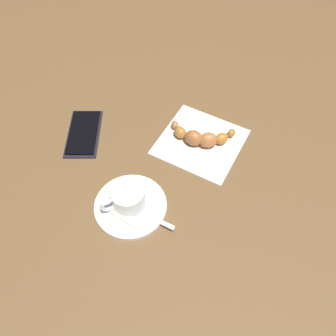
{
  "coord_description": "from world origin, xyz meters",
  "views": [
    {
      "loc": [
        0.39,
        0.15,
        0.61
      ],
      "look_at": [
        -0.0,
        0.01,
        0.02
      ],
      "focal_mm": 35.76,
      "sensor_mm": 36.0,
      "label": 1
    }
  ],
  "objects_px": {
    "espresso_cup": "(127,198)",
    "cell_phone": "(84,133)",
    "napkin": "(200,142)",
    "sugar_packet": "(124,217)",
    "croissant": "(201,137)",
    "saucer": "(131,206)",
    "teaspoon": "(134,208)"
  },
  "relations": [
    {
      "from": "sugar_packet",
      "to": "cell_phone",
      "type": "bearing_deg",
      "value": 149.76
    },
    {
      "from": "napkin",
      "to": "cell_phone",
      "type": "height_order",
      "value": "cell_phone"
    },
    {
      "from": "sugar_packet",
      "to": "napkin",
      "type": "distance_m",
      "value": 0.26
    },
    {
      "from": "croissant",
      "to": "cell_phone",
      "type": "relative_size",
      "value": 0.96
    },
    {
      "from": "teaspoon",
      "to": "napkin",
      "type": "relative_size",
      "value": 0.76
    },
    {
      "from": "saucer",
      "to": "napkin",
      "type": "distance_m",
      "value": 0.23
    },
    {
      "from": "croissant",
      "to": "saucer",
      "type": "bearing_deg",
      "value": -21.56
    },
    {
      "from": "napkin",
      "to": "cell_phone",
      "type": "distance_m",
      "value": 0.28
    },
    {
      "from": "espresso_cup",
      "to": "cell_phone",
      "type": "bearing_deg",
      "value": -127.75
    },
    {
      "from": "napkin",
      "to": "cell_phone",
      "type": "bearing_deg",
      "value": -74.65
    },
    {
      "from": "espresso_cup",
      "to": "sugar_packet",
      "type": "height_order",
      "value": "espresso_cup"
    },
    {
      "from": "espresso_cup",
      "to": "croissant",
      "type": "height_order",
      "value": "espresso_cup"
    },
    {
      "from": "espresso_cup",
      "to": "cell_phone",
      "type": "xyz_separation_m",
      "value": [
        -0.14,
        -0.18,
        -0.03
      ]
    },
    {
      "from": "teaspoon",
      "to": "sugar_packet",
      "type": "xyz_separation_m",
      "value": [
        0.02,
        -0.01,
        0.0
      ]
    },
    {
      "from": "sugar_packet",
      "to": "napkin",
      "type": "relative_size",
      "value": 0.33
    },
    {
      "from": "saucer",
      "to": "napkin",
      "type": "relative_size",
      "value": 0.81
    },
    {
      "from": "espresso_cup",
      "to": "teaspoon",
      "type": "xyz_separation_m",
      "value": [
        0.01,
        0.01,
        -0.02
      ]
    },
    {
      "from": "croissant",
      "to": "sugar_packet",
      "type": "bearing_deg",
      "value": -18.9
    },
    {
      "from": "espresso_cup",
      "to": "teaspoon",
      "type": "bearing_deg",
      "value": 61.63
    },
    {
      "from": "saucer",
      "to": "croissant",
      "type": "distance_m",
      "value": 0.23
    },
    {
      "from": "sugar_packet",
      "to": "napkin",
      "type": "bearing_deg",
      "value": 84.06
    },
    {
      "from": "espresso_cup",
      "to": "croissant",
      "type": "distance_m",
      "value": 0.23
    },
    {
      "from": "napkin",
      "to": "croissant",
      "type": "xyz_separation_m",
      "value": [
        0.0,
        0.0,
        0.02
      ]
    },
    {
      "from": "saucer",
      "to": "napkin",
      "type": "bearing_deg",
      "value": 158.97
    },
    {
      "from": "saucer",
      "to": "teaspoon",
      "type": "relative_size",
      "value": 1.06
    },
    {
      "from": "teaspoon",
      "to": "cell_phone",
      "type": "relative_size",
      "value": 0.85
    },
    {
      "from": "teaspoon",
      "to": "espresso_cup",
      "type": "bearing_deg",
      "value": -118.37
    },
    {
      "from": "saucer",
      "to": "sugar_packet",
      "type": "height_order",
      "value": "sugar_packet"
    },
    {
      "from": "sugar_packet",
      "to": "cell_phone",
      "type": "distance_m",
      "value": 0.25
    },
    {
      "from": "cell_phone",
      "to": "espresso_cup",
      "type": "bearing_deg",
      "value": 52.25
    },
    {
      "from": "espresso_cup",
      "to": "napkin",
      "type": "xyz_separation_m",
      "value": [
        -0.21,
        0.09,
        -0.03
      ]
    },
    {
      "from": "cell_phone",
      "to": "saucer",
      "type": "bearing_deg",
      "value": 52.71
    }
  ]
}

